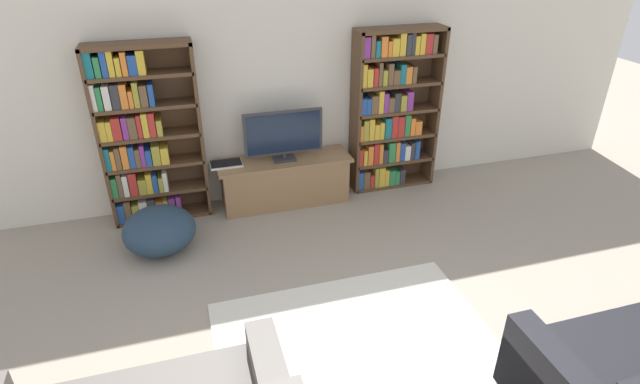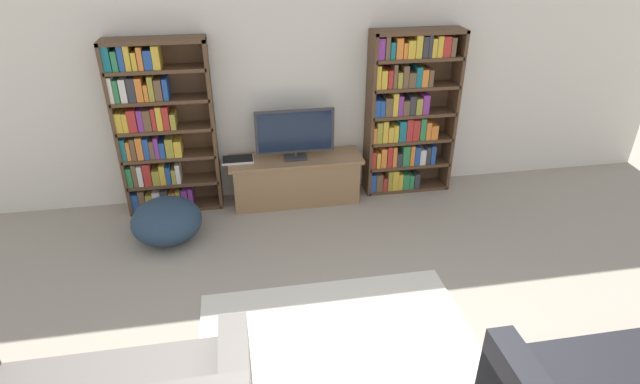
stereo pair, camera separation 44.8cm
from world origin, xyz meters
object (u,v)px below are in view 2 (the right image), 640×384
(bookshelf_right, at_px, (406,114))
(television, at_px, (295,133))
(bookshelf_left, at_px, (158,131))
(tv_stand, at_px, (296,179))
(beanbag_ottoman, at_px, (167,221))
(laptop, at_px, (238,160))

(bookshelf_right, xyz_separation_m, television, (-1.28, -0.12, -0.10))
(bookshelf_left, bearing_deg, bookshelf_right, -0.06)
(tv_stand, distance_m, beanbag_ottoman, 1.49)
(bookshelf_right, relative_size, tv_stand, 1.26)
(bookshelf_right, bearing_deg, laptop, -177.80)
(laptop, bearing_deg, beanbag_ottoman, -140.81)
(beanbag_ottoman, bearing_deg, tv_stand, 22.79)
(bookshelf_left, xyz_separation_m, television, (1.42, -0.13, -0.08))
(tv_stand, height_order, television, television)
(bookshelf_left, height_order, laptop, bookshelf_left)
(bookshelf_left, distance_m, television, 1.43)
(television, xyz_separation_m, laptop, (-0.63, 0.05, -0.29))
(bookshelf_left, height_order, beanbag_ottoman, bookshelf_left)
(tv_stand, distance_m, laptop, 0.69)
(tv_stand, relative_size, television, 1.73)
(beanbag_ottoman, bearing_deg, bookshelf_right, 14.38)
(tv_stand, bearing_deg, bookshelf_right, 4.61)
(tv_stand, bearing_deg, beanbag_ottoman, -157.21)
(laptop, distance_m, beanbag_ottoman, 1.02)
(bookshelf_left, relative_size, tv_stand, 1.26)
(television, relative_size, laptop, 2.52)
(tv_stand, height_order, beanbag_ottoman, tv_stand)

